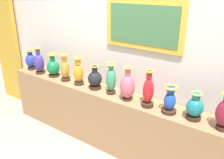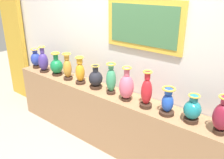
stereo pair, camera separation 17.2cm
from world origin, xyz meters
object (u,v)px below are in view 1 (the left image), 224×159
Objects in this scene: vase_amber at (78,72)px; vase_sapphire at (170,101)px; vase_cobalt at (31,60)px; vase_emerald at (53,67)px; vase_ochre at (65,69)px; vase_crimson at (148,91)px; vase_jade at (111,80)px; vase_rose at (127,86)px; vase_teal at (195,108)px; vase_indigo at (39,63)px; vase_onyx at (95,79)px.

vase_amber is 1.33m from vase_sapphire.
vase_emerald is at bearing -0.50° from vase_cobalt.
vase_ochre is 1.33m from vase_crimson.
vase_jade is 1.30× the size of vase_sapphire.
vase_emerald is 1.32m from vase_rose.
vase_jade is at bearing 172.69° from vase_rose.
vase_cobalt is 0.53m from vase_emerald.
vase_cobalt is 2.64m from vase_teal.
vase_indigo is 1.33× the size of vase_sapphire.
vase_sapphire is at bearing -175.57° from vase_teal.
vase_teal is (0.52, 0.03, -0.05)m from vase_crimson.
vase_jade reaches higher than vase_cobalt.
vase_amber is at bearing 179.33° from vase_sapphire.
vase_indigo is 1.28× the size of vase_onyx.
vase_indigo reaches higher than vase_cobalt.
vase_emerald reaches higher than vase_teal.
vase_rose is 1.41× the size of vase_teal.
vase_indigo is 0.98× the size of vase_rose.
vase_crimson reaches higher than vase_rose.
vase_indigo is 0.94× the size of vase_crimson.
vase_crimson is 1.41× the size of vase_sapphire.
vase_emerald is 1.85m from vase_sapphire.
vase_onyx is (1.07, 0.05, -0.04)m from vase_indigo.
vase_indigo is at bearing -179.69° from vase_crimson.
vase_cobalt is 0.84× the size of vase_amber.
vase_jade is at bearing 1.36° from vase_amber.
vase_cobalt is at bearing 171.24° from vase_indigo.
vase_ochre is 0.93× the size of vase_rose.
vase_ochre is at bearing 179.40° from vase_rose.
vase_jade is 0.53m from vase_crimson.
vase_sapphire is at bearing -0.23° from vase_ochre.
vase_rose is (0.26, -0.03, -0.01)m from vase_jade.
vase_emerald is at bearing 7.32° from vase_indigo.
vase_sapphire is 1.04× the size of vase_teal.
vase_amber is at bearing -0.47° from vase_cobalt.
vase_indigo is 1.02× the size of vase_jade.
vase_emerald is 0.84× the size of vase_rose.
vase_emerald is 0.81× the size of vase_crimson.
vase_teal is at bearing -0.09° from vase_cobalt.
vase_rose reaches higher than vase_teal.
vase_jade is 0.79m from vase_sapphire.
vase_cobalt is 2.38m from vase_sapphire.
vase_crimson is 1.46× the size of vase_teal.
vase_emerald is at bearing 179.09° from vase_crimson.
vase_cobalt is at bearing 179.53° from vase_amber.
vase_ochre is 1.27× the size of vase_sapphire.
vase_emerald is at bearing 178.94° from vase_rose.
vase_indigo reaches higher than vase_jade.
vase_jade is 1.35× the size of vase_teal.
vase_cobalt is at bearing -179.85° from vase_jade.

